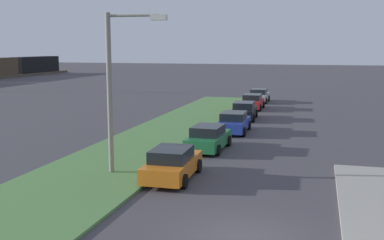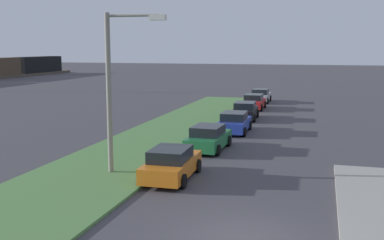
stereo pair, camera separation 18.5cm
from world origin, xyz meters
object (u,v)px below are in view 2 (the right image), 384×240
Objects in this scene: streetlight at (116,82)px; parked_car_black at (245,111)px; parked_car_orange at (171,164)px; parked_car_red at (254,102)px; parked_car_silver at (261,96)px; parked_car_blue at (234,123)px; parked_car_green at (208,138)px.

parked_car_black is at bearing -9.24° from streetlight.
parked_car_red is (25.23, -0.12, 0.00)m from parked_car_orange.
streetlight is (-31.09, 2.66, 3.67)m from parked_car_silver.
parked_car_black is at bearing 1.68° from parked_car_blue.
parked_car_silver is (24.76, 0.19, 0.00)m from parked_car_green.
streetlight is (0.04, 2.67, 3.67)m from parked_car_orange.
parked_car_red is (6.67, 0.23, 0.00)m from parked_car_black.
parked_car_black is (12.19, -0.16, 0.00)m from parked_car_green.
parked_car_black is 1.02× the size of parked_car_silver.
parked_car_blue is at bearing -177.82° from parked_car_red.
parked_car_blue is at bearing -178.01° from parked_car_silver.
parked_car_black is at bearing -178.28° from parked_car_silver.
parked_car_green is 1.01× the size of parked_car_red.
parked_car_silver is 0.57× the size of streetlight.
parked_car_black is 0.58× the size of streetlight.
parked_car_orange is 4.54m from streetlight.
parked_car_green is at bearing -179.79° from parked_car_red.
streetlight is at bearing 87.79° from parked_car_orange.
parked_car_green is at bearing -179.44° from parked_car_silver.
parked_car_orange and parked_car_blue have the same top height.
streetlight is at bearing 164.38° from parked_car_blue.
parked_car_silver is at bearing -4.89° from streetlight.
parked_car_silver is (5.90, 0.13, 0.00)m from parked_car_red.
parked_car_orange and parked_car_red have the same top height.
parked_car_green and parked_car_red have the same top height.
parked_car_red is at bearing -6.31° from streetlight.
parked_car_green is at bearing 175.22° from parked_car_blue.
parked_car_black is (6.21, 0.26, 0.00)m from parked_car_blue.
parked_car_black is at bearing 1.09° from parked_car_green.
parked_car_orange is 6.38m from parked_car_green.
parked_car_blue is (5.98, -0.42, 0.00)m from parked_car_green.
parked_car_blue is at bearing -14.89° from streetlight.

